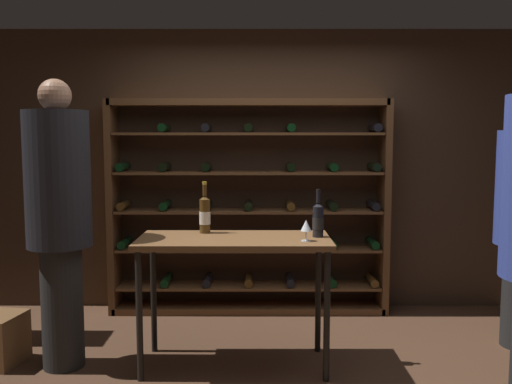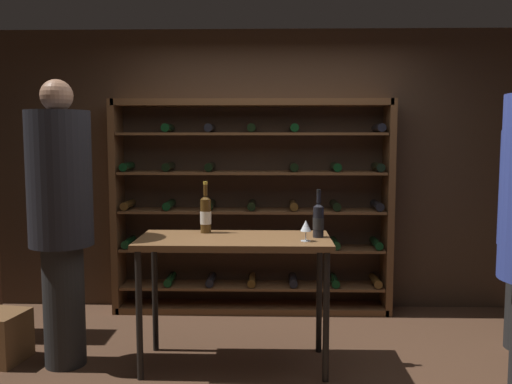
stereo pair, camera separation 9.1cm
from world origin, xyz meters
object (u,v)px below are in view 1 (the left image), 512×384
(wine_bottle_black_capsule, at_px, (205,214))
(wine_bottle_amber_reserve, at_px, (318,220))
(wine_rack, at_px, (250,208))
(wine_glass_stemmed_right, at_px, (306,226))
(tasting_table, at_px, (235,252))
(person_guest_plum_blouse, at_px, (59,211))

(wine_bottle_black_capsule, distance_m, wine_bottle_amber_reserve, 0.83)
(wine_bottle_black_capsule, xyz_separation_m, wine_bottle_amber_reserve, (0.82, -0.16, -0.02))
(wine_rack, xyz_separation_m, wine_glass_stemmed_right, (0.40, -1.36, 0.06))
(tasting_table, distance_m, wine_bottle_black_capsule, 0.38)
(wine_rack, distance_m, wine_glass_stemmed_right, 1.42)
(wine_bottle_amber_reserve, height_order, wine_glass_stemmed_right, wine_bottle_amber_reserve)
(wine_rack, height_order, wine_bottle_amber_reserve, wine_rack)
(wine_bottle_black_capsule, relative_size, wine_bottle_amber_reserve, 1.12)
(wine_bottle_black_capsule, bearing_deg, person_guest_plum_blouse, -167.91)
(tasting_table, bearing_deg, wine_glass_stemmed_right, -14.40)
(tasting_table, height_order, wine_glass_stemmed_right, wine_glass_stemmed_right)
(wine_bottle_black_capsule, xyz_separation_m, wine_glass_stemmed_right, (0.72, -0.32, -0.04))
(wine_rack, relative_size, wine_bottle_amber_reserve, 7.57)
(person_guest_plum_blouse, height_order, wine_glass_stemmed_right, person_guest_plum_blouse)
(person_guest_plum_blouse, relative_size, wine_bottle_black_capsule, 5.35)
(person_guest_plum_blouse, bearing_deg, wine_glass_stemmed_right, 150.50)
(wine_rack, xyz_separation_m, wine_bottle_amber_reserve, (0.50, -1.21, 0.08))
(person_guest_plum_blouse, bearing_deg, wine_rack, -162.28)
(person_guest_plum_blouse, relative_size, wine_glass_stemmed_right, 14.01)
(wine_rack, distance_m, tasting_table, 1.25)
(tasting_table, xyz_separation_m, wine_glass_stemmed_right, (0.49, -0.13, 0.20))
(person_guest_plum_blouse, xyz_separation_m, wine_bottle_black_capsule, (1.00, 0.21, -0.06))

